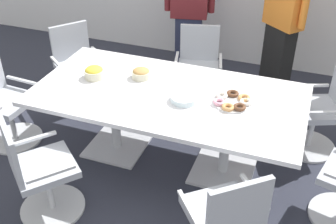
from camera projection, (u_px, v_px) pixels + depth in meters
The scene contains 14 objects.
ground_plane at pixel (168, 159), 4.09m from camera, with size 10.00×10.00×0.01m, color #2D303D.
conference_table at pixel (168, 105), 3.74m from camera, with size 2.40×1.20×0.75m.
office_chair_0 at pixel (198, 72), 4.74m from camera, with size 0.66×0.66×0.91m.
office_chair_1 at pixel (78, 70), 4.78m from camera, with size 0.76×0.76×0.91m.
office_chair_2 at pixel (4, 105), 4.14m from camera, with size 0.58×0.58×0.91m.
office_chair_3 at pixel (39, 175), 3.29m from camera, with size 0.76×0.76×0.91m.
office_chair_4 at pixel (224, 224), 2.87m from camera, with size 0.76×0.76×0.91m.
office_chair_6 at pixel (321, 114), 4.02m from camera, with size 0.70×0.70×0.91m.
person_standing_0 at pixel (189, 10), 5.05m from camera, with size 0.61×0.31×1.70m.
person_standing_1 at pixel (284, 18), 4.58m from camera, with size 0.52×0.45×1.86m.
snack_bowl_cookies at pixel (141, 73), 3.88m from camera, with size 0.17×0.17×0.10m.
snack_bowl_chips_yellow at pixel (94, 72), 3.88m from camera, with size 0.18×0.18×0.12m.
donut_platter at pixel (233, 101), 3.52m from camera, with size 0.33×0.34×0.04m.
plate_stack at pixel (184, 99), 3.54m from camera, with size 0.23×0.23×0.05m.
Camera 1 is at (1.09, -2.96, 2.63)m, focal length 44.41 mm.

